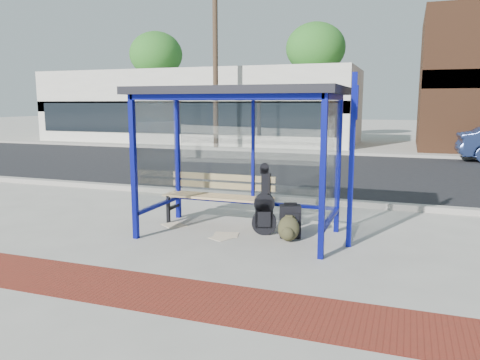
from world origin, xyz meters
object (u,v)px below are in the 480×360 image
at_px(guitar_bag, 264,210).
at_px(backpack, 288,229).
at_px(bench, 219,194).
at_px(suitcase, 290,221).

relative_size(guitar_bag, backpack, 2.75).
distance_m(bench, backpack, 1.65).
distance_m(guitar_bag, suitcase, 0.47).
height_order(guitar_bag, suitcase, guitar_bag).
relative_size(suitcase, backpack, 1.42).
bearing_deg(suitcase, guitar_bag, 157.06).
bearing_deg(bench, suitcase, -18.50).
xyz_separation_m(bench, suitcase, (1.44, -0.49, -0.27)).
distance_m(bench, guitar_bag, 1.10).
bearing_deg(backpack, guitar_bag, 146.51).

